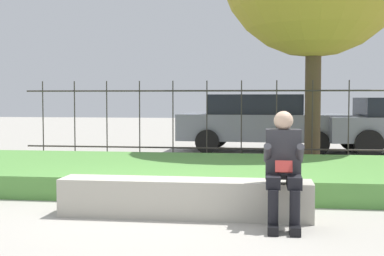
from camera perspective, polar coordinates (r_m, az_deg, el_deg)
The scene contains 6 objects.
ground_plane at distance 6.33m, azimuth -3.24°, elevation -9.36°, with size 60.00×60.00×0.00m, color #A8A399.
stone_bench at distance 6.25m, azimuth -0.80°, elevation -7.71°, with size 2.92×0.47×0.44m.
person_seated_reader at distance 5.84m, azimuth 9.72°, elevation -3.78°, with size 0.42×0.73×1.24m.
grass_berm at distance 8.64m, azimuth -0.16°, elevation -4.88°, with size 9.77×3.42×0.32m.
iron_fence at distance 10.96m, azimuth 1.59°, elevation 0.77°, with size 7.77×0.03×1.73m.
car_parked_center at distance 13.92m, azimuth 7.42°, elevation 0.69°, with size 4.36×2.05×1.46m.
Camera 1 is at (1.19, -6.06, 1.38)m, focal length 50.00 mm.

